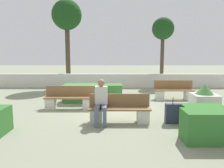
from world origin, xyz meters
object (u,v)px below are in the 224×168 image
Objects in this scene: bench_left_side at (174,92)px; person_seated_man at (101,99)px; bench_front at (120,112)px; planter_corner_left at (204,100)px; suitcase at (172,113)px; bench_right_side at (69,100)px; tree_center_left at (163,31)px; tree_leftmost at (67,17)px.

person_seated_man reaches higher than bench_left_side.
bench_front is 1.05× the size of bench_left_side.
suitcase is at bearing -139.78° from planter_corner_left.
bench_right_side is at bearing 138.60° from bench_front.
bench_right_side is 2.34× the size of suitcase.
bench_right_side is 3.94m from suitcase.
person_seated_man is at bearing -124.11° from bench_left_side.
bench_left_side is 5.85m from tree_center_left.
bench_front is 9.25m from tree_leftmost.
bench_left_side is at bearing 48.07° from person_seated_man.
suitcase is at bearing -3.37° from bench_front.
bench_left_side is 0.33× the size of tree_leftmost.
bench_front is at bearing -119.77° from bench_left_side.
person_seated_man is (1.33, -1.81, 0.42)m from bench_right_side.
bench_right_side is at bearing -151.03° from bench_left_side.
tree_center_left is (5.00, 6.57, 3.28)m from bench_right_side.
suitcase is at bearing 1.13° from person_seated_man.
bench_front is 1.01× the size of bench_right_side.
planter_corner_left is 0.19× the size of tree_leftmost.
bench_front is at bearing -110.61° from tree_center_left.
tree_leftmost reaches higher than bench_front.
tree_center_left is at bearing 66.38° from person_seated_man.
person_seated_man is at bearing -160.59° from planter_corner_left.
bench_front is 1.85× the size of planter_corner_left.
person_seated_man is 3.90m from planter_corner_left.
tree_center_left reaches higher than suitcase.
bench_front is 0.72m from person_seated_man.
suitcase is 10.01m from tree_leftmost.
person_seated_man is 0.30× the size of tree_center_left.
suitcase is (3.52, -1.77, -0.03)m from bench_right_side.
planter_corner_left is at bearing -46.19° from tree_leftmost.
bench_front is at bearing 13.79° from person_seated_man.
planter_corner_left reaches higher than bench_right_side.
tree_center_left is (3.66, 8.38, 2.87)m from person_seated_man.
person_seated_man is at bearing -166.21° from bench_front.
person_seated_man reaches higher than planter_corner_left.
tree_center_left is at bearing 5.16° from tree_leftmost.
tree_center_left is at bearing 69.39° from bench_front.
tree_center_left reaches higher than bench_front.
bench_front and bench_right_side have the same top height.
planter_corner_left is (5.00, -0.52, 0.12)m from bench_right_side.
planter_corner_left is at bearing 40.22° from suitcase.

